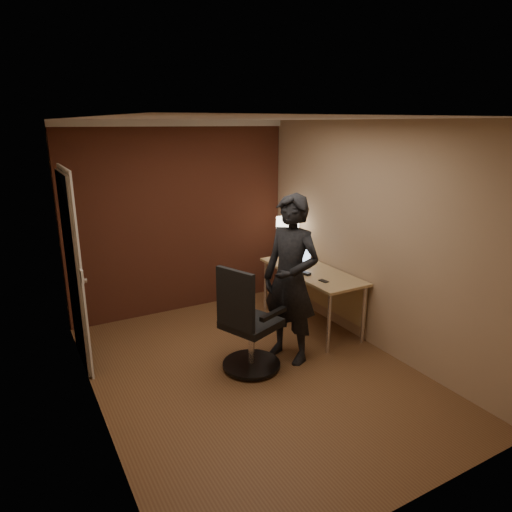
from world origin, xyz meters
name	(u,v)px	position (x,y,z in m)	size (l,w,h in m)	color
room	(171,218)	(-0.27, 1.54, 1.37)	(4.00, 4.00, 4.00)	brown
desk	(316,279)	(1.25, 0.64, 0.60)	(0.60, 1.50, 0.73)	tan
desk_lamp	(287,226)	(1.25, 1.31, 1.15)	(0.22, 0.22, 0.54)	silver
laptop	(298,259)	(1.17, 0.92, 0.79)	(0.42, 0.41, 0.23)	silver
mouse	(306,274)	(1.02, 0.51, 0.75)	(0.06, 0.10, 0.03)	black
phone	(324,281)	(1.05, 0.23, 0.73)	(0.06, 0.12, 0.01)	black
office_chair	(247,327)	(-0.04, 0.04, 0.49)	(0.65, 0.70, 1.11)	black
person	(291,280)	(0.50, 0.07, 0.89)	(0.65, 0.43, 1.79)	black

